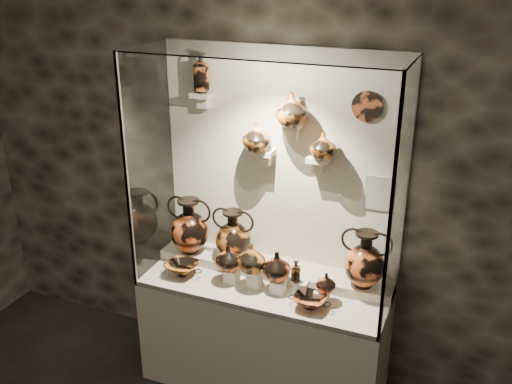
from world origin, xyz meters
TOP-DOWN VIEW (x-y plane):
  - wall_back at (0.00, 2.50)m, footprint 5.00×0.02m
  - plinth at (0.00, 2.18)m, footprint 1.70×0.60m
  - front_tier at (0.00, 2.18)m, footprint 1.68×0.58m
  - rear_tier at (0.00, 2.35)m, footprint 1.70×0.25m
  - back_panel at (0.00, 2.50)m, footprint 1.70×0.03m
  - glass_front at (0.00, 1.88)m, footprint 1.70×0.01m
  - glass_left at (-0.85, 2.18)m, footprint 0.01×0.60m
  - glass_right at (0.85, 2.18)m, footprint 0.01×0.60m
  - glass_top at (0.00, 2.18)m, footprint 1.70×0.60m
  - frame_post_left at (-0.84, 1.89)m, footprint 0.02×0.02m
  - frame_post_right at (0.84, 1.89)m, footprint 0.02×0.02m
  - pedestal_a at (-0.22, 2.13)m, footprint 0.09×0.09m
  - pedestal_b at (-0.05, 2.13)m, footprint 0.09×0.09m
  - pedestal_c at (0.12, 2.13)m, footprint 0.09×0.09m
  - pedestal_d at (0.28, 2.13)m, footprint 0.09×0.09m
  - pedestal_e at (0.42, 2.13)m, footprint 0.09×0.09m
  - bracket_ul at (-0.55, 2.42)m, footprint 0.14×0.12m
  - bracket_ca at (-0.10, 2.42)m, footprint 0.14×0.12m
  - bracket_cb at (0.10, 2.42)m, footprint 0.10×0.12m
  - bracket_cc at (0.28, 2.42)m, footprint 0.14×0.12m
  - amphora_left at (-0.63, 2.30)m, footprint 0.41×0.41m
  - amphora_mid at (-0.29, 2.32)m, footprint 0.31×0.31m
  - amphora_right at (0.65, 2.31)m, footprint 0.42×0.42m
  - jug_a at (-0.24, 2.12)m, footprint 0.20×0.20m
  - jug_b at (-0.07, 2.11)m, footprint 0.22×0.22m
  - jug_c at (0.10, 2.15)m, footprint 0.23×0.23m
  - jug_e at (0.45, 2.13)m, footprint 0.16×0.16m
  - lekythos_small at (0.25, 2.11)m, footprint 0.08×0.08m
  - kylix_left at (-0.58, 2.09)m, footprint 0.35×0.32m
  - kylix_right at (0.37, 2.03)m, footprint 0.33×0.31m
  - lekythos_tall at (-0.55, 2.41)m, footprint 0.15×0.15m
  - ovoid_vase_a at (-0.14, 2.38)m, footprint 0.19×0.19m
  - ovoid_vase_b at (0.10, 2.37)m, footprint 0.25×0.25m
  - ovoid_vase_c at (0.32, 2.39)m, footprint 0.20×0.20m
  - wall_plate at (0.56, 2.47)m, footprint 0.19×0.02m
  - info_placard at (0.67, 2.47)m, footprint 0.17×0.01m

SIDE VIEW (x-z plane):
  - plinth at x=0.00m, z-range 0.00..0.80m
  - front_tier at x=0.00m, z-range 0.80..0.83m
  - rear_tier at x=0.00m, z-range 0.80..0.90m
  - pedestal_e at x=0.42m, z-range 0.83..0.91m
  - pedestal_c at x=0.12m, z-range 0.83..0.92m
  - pedestal_a at x=-0.22m, z-range 0.83..0.93m
  - kylix_right at x=0.37m, z-range 0.83..0.94m
  - kylix_left at x=-0.58m, z-range 0.83..0.95m
  - pedestal_d at x=0.28m, z-range 0.83..0.95m
  - pedestal_b at x=-0.05m, z-range 0.83..0.96m
  - jug_e at x=0.45m, z-range 0.91..1.04m
  - jug_c at x=0.10m, z-range 0.92..1.12m
  - jug_a at x=-0.24m, z-range 0.93..1.11m
  - lekythos_small at x=0.25m, z-range 0.95..1.12m
  - jug_b at x=-0.07m, z-range 0.96..1.16m
  - amphora_mid at x=-0.29m, z-range 0.90..1.28m
  - amphora_right at x=0.65m, z-range 0.90..1.29m
  - amphora_left at x=-0.63m, z-range 0.90..1.32m
  - info_placard at x=0.67m, z-range 1.39..1.62m
  - wall_back at x=0.00m, z-range 0.00..3.20m
  - back_panel at x=0.00m, z-range 0.80..2.40m
  - glass_front at x=0.00m, z-range 0.80..2.40m
  - glass_left at x=-0.85m, z-range 0.80..2.40m
  - glass_right at x=0.85m, z-range 0.80..2.40m
  - frame_post_left at x=-0.84m, z-range 0.80..2.40m
  - frame_post_right at x=0.84m, z-range 0.80..2.40m
  - bracket_ca at x=-0.10m, z-range 1.68..1.72m
  - bracket_cc at x=0.28m, z-range 1.68..1.72m
  - ovoid_vase_c at x=0.32m, z-range 1.72..1.89m
  - ovoid_vase_a at x=-0.14m, z-range 1.72..1.91m
  - bracket_cb at x=0.10m, z-range 1.88..1.92m
  - ovoid_vase_b at x=0.10m, z-range 1.92..2.13m
  - bracket_ul at x=-0.55m, z-range 2.03..2.07m
  - wall_plate at x=0.56m, z-range 1.97..2.16m
  - lekythos_tall at x=-0.55m, z-range 2.07..2.36m
  - glass_top at x=0.00m, z-range 2.39..2.40m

